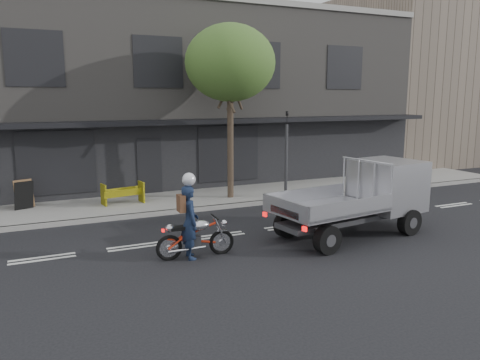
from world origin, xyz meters
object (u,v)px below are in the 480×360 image
at_px(rider, 190,222).
at_px(sandwich_board, 24,195).
at_px(construction_barrier, 124,194).
at_px(traffic_light_pole, 286,159).
at_px(motorcycle, 196,237).
at_px(flatbed_ute, 377,190).
at_px(street_tree, 230,63).

relative_size(rider, sandwich_board, 1.86).
bearing_deg(construction_barrier, rider, -84.94).
xyz_separation_m(traffic_light_pole, sandwich_board, (-9.39, 1.92, -1.00)).
height_order(traffic_light_pole, construction_barrier, traffic_light_pole).
bearing_deg(construction_barrier, motorcycle, -83.51).
distance_m(motorcycle, flatbed_ute, 5.86).
xyz_separation_m(street_tree, sandwich_board, (-7.39, 1.07, -4.62)).
distance_m(motorcycle, construction_barrier, 6.04).
height_order(rider, sandwich_board, rider).
bearing_deg(motorcycle, traffic_light_pole, 45.79).
bearing_deg(rider, construction_barrier, 9.10).
xyz_separation_m(rider, sandwich_board, (-3.84, 6.74, -0.29)).
relative_size(motorcycle, construction_barrier, 1.39).
bearing_deg(traffic_light_pole, flatbed_ute, -85.03).
bearing_deg(sandwich_board, motorcycle, -80.38).
relative_size(motorcycle, sandwich_board, 2.03).
xyz_separation_m(traffic_light_pole, construction_barrier, (-6.08, 1.18, -1.09)).
distance_m(street_tree, flatbed_ute, 7.32).
bearing_deg(rider, motorcycle, -85.98).
bearing_deg(sandwich_board, construction_barrier, -33.53).
bearing_deg(flatbed_ute, rider, 172.70).
distance_m(rider, flatbed_ute, 5.97).
relative_size(motorcycle, flatbed_ute, 0.41).
xyz_separation_m(traffic_light_pole, rider, (-5.55, -4.82, -0.71)).
relative_size(street_tree, motorcycle, 3.29).
distance_m(construction_barrier, sandwich_board, 3.39).
relative_size(rider, flatbed_ute, 0.37).
height_order(traffic_light_pole, motorcycle, traffic_light_pole).
bearing_deg(rider, traffic_light_pole, -44.99).
bearing_deg(motorcycle, street_tree, 63.09).
xyz_separation_m(motorcycle, construction_barrier, (-0.68, 6.00, 0.02)).
relative_size(traffic_light_pole, flatbed_ute, 0.70).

